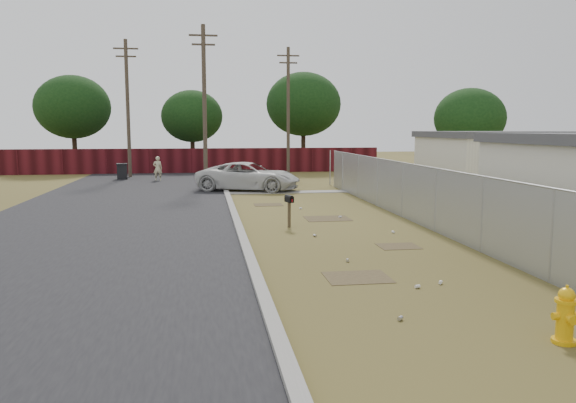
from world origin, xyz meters
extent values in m
plane|color=olive|center=(0.00, 0.00, 0.00)|extent=(120.00, 120.00, 0.00)
cube|color=black|center=(-7.50, 8.00, 0.01)|extent=(9.00, 60.00, 0.02)
cube|color=#98968E|center=(-3.00, 8.00, 0.06)|extent=(0.25, 60.00, 0.12)
cube|color=#98968E|center=(0.00, 11.50, 0.01)|extent=(6.20, 1.00, 0.03)
cylinder|color=gray|center=(3.10, -6.00, 1.00)|extent=(0.06, 0.06, 2.00)
cylinder|color=gray|center=(3.10, -3.00, 1.00)|extent=(0.06, 0.06, 2.00)
cylinder|color=gray|center=(3.10, 0.00, 1.00)|extent=(0.06, 0.06, 2.00)
cylinder|color=gray|center=(3.10, 3.00, 1.00)|extent=(0.06, 0.06, 2.00)
cylinder|color=gray|center=(3.10, 6.00, 1.00)|extent=(0.06, 0.06, 2.00)
cylinder|color=gray|center=(3.10, 9.00, 1.00)|extent=(0.06, 0.06, 2.00)
cylinder|color=gray|center=(3.10, 12.00, 1.00)|extent=(0.06, 0.06, 2.00)
cylinder|color=gray|center=(3.10, 15.00, 1.00)|extent=(0.06, 0.06, 2.00)
cylinder|color=gray|center=(3.10, 1.00, 2.00)|extent=(0.04, 26.00, 0.04)
cube|color=gray|center=(3.10, 1.00, 1.00)|extent=(0.01, 26.00, 2.00)
cube|color=black|center=(3.16, 1.00, 0.30)|extent=(0.03, 26.00, 0.60)
cube|color=#4F1117|center=(-6.00, 25.00, 0.90)|extent=(30.00, 0.12, 1.80)
cylinder|color=#4A3D31|center=(-4.00, 16.00, 4.50)|extent=(0.24, 0.24, 9.00)
cube|color=#4A3D31|center=(-4.00, 16.00, 8.40)|extent=(1.60, 0.10, 0.10)
cube|color=#4A3D31|center=(-4.00, 16.00, 7.90)|extent=(1.30, 0.10, 0.10)
cylinder|color=#4A3D31|center=(-9.00, 22.00, 4.50)|extent=(0.24, 0.24, 9.00)
cube|color=#4A3D31|center=(-9.00, 22.00, 8.40)|extent=(1.60, 0.10, 0.10)
cube|color=#4A3D31|center=(-9.00, 22.00, 7.90)|extent=(1.30, 0.10, 0.10)
cylinder|color=#4A3D31|center=(2.00, 24.00, 4.50)|extent=(0.24, 0.24, 9.00)
cube|color=#4A3D31|center=(2.00, 24.00, 8.40)|extent=(1.60, 0.10, 0.10)
cube|color=#4A3D31|center=(2.00, 24.00, 7.90)|extent=(1.30, 0.10, 0.10)
cube|color=silver|center=(10.50, 9.00, 1.40)|extent=(7.00, 6.00, 2.80)
cube|color=#46474B|center=(10.50, 9.00, 2.95)|extent=(7.28, 6.24, 0.30)
cylinder|color=#322516|center=(-14.00, 29.00, 1.65)|extent=(0.36, 0.36, 3.30)
ellipsoid|color=black|center=(-14.00, 29.00, 4.88)|extent=(5.70, 5.70, 4.84)
cylinder|color=#322516|center=(-5.00, 30.00, 1.43)|extent=(0.36, 0.36, 2.86)
ellipsoid|color=black|center=(-5.00, 30.00, 4.23)|extent=(4.94, 4.94, 4.20)
cylinder|color=#322516|center=(4.00, 29.00, 1.76)|extent=(0.36, 0.36, 3.52)
ellipsoid|color=black|center=(4.00, 29.00, 5.20)|extent=(6.08, 6.08, 5.17)
cylinder|color=#322516|center=(13.00, 18.00, 1.32)|extent=(0.36, 0.36, 2.64)
ellipsoid|color=black|center=(13.00, 18.00, 3.90)|extent=(4.56, 4.56, 3.88)
cylinder|color=#E7AB0C|center=(1.29, -9.12, 0.03)|extent=(0.37, 0.37, 0.06)
cylinder|color=#E7AB0C|center=(1.29, -9.12, 0.35)|extent=(0.26, 0.26, 0.62)
cylinder|color=#E7AB0C|center=(1.29, -9.12, 0.66)|extent=(0.34, 0.34, 0.05)
sphere|color=#E7AB0C|center=(1.29, -9.12, 0.75)|extent=(0.25, 0.25, 0.25)
cylinder|color=#E7AB0C|center=(1.29, -9.12, 0.87)|extent=(0.04, 0.04, 0.06)
cylinder|color=#E7AB0C|center=(1.14, -9.11, 0.43)|extent=(0.11, 0.12, 0.12)
cylinder|color=#E7AB0C|center=(1.44, -9.12, 0.43)|extent=(0.11, 0.12, 0.12)
cylinder|color=#E7AB0C|center=(1.29, -9.27, 0.43)|extent=(0.15, 0.13, 0.15)
cube|color=brown|center=(-1.34, 1.45, 0.44)|extent=(0.10, 0.10, 0.89)
cube|color=black|center=(-1.34, 1.45, 0.92)|extent=(0.27, 0.45, 0.16)
cylinder|color=black|center=(-1.34, 1.45, 1.00)|extent=(0.27, 0.45, 0.16)
cube|color=#B30C16|center=(-1.27, 1.23, 0.92)|extent=(0.03, 0.04, 0.09)
imported|color=silver|center=(-1.78, 12.71, 0.74)|extent=(5.88, 4.17, 1.49)
imported|color=beige|center=(-6.96, 19.15, 0.76)|extent=(0.58, 0.41, 1.52)
cube|color=black|center=(-9.28, 20.33, 0.48)|extent=(0.65, 0.65, 0.97)
cube|color=black|center=(-9.28, 20.33, 0.99)|extent=(0.72, 0.72, 0.08)
cylinder|color=black|center=(-8.96, 20.06, 0.10)|extent=(0.07, 0.20, 0.20)
cylinder|color=silver|center=(0.78, -5.76, 0.04)|extent=(0.11, 0.12, 0.07)
cylinder|color=#A1A1A6|center=(-0.65, -3.54, 0.04)|extent=(0.09, 0.11, 0.07)
cylinder|color=silver|center=(1.71, -0.07, 0.04)|extent=(0.09, 0.11, 0.07)
cylinder|color=#A1A1A6|center=(-0.82, -7.78, 0.04)|extent=(0.12, 0.12, 0.07)
cylinder|color=silver|center=(0.80, 3.09, 0.04)|extent=(0.12, 0.10, 0.07)
cylinder|color=#A1A1A6|center=(-0.81, -0.28, 0.04)|extent=(0.11, 0.12, 0.07)
cylinder|color=silver|center=(0.19, -5.98, 0.04)|extent=(0.11, 0.09, 0.07)
cylinder|color=silver|center=(-0.25, 5.51, 0.04)|extent=(0.12, 0.11, 0.07)
camera|label=1|loc=(-4.06, -16.58, 3.24)|focal=35.00mm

